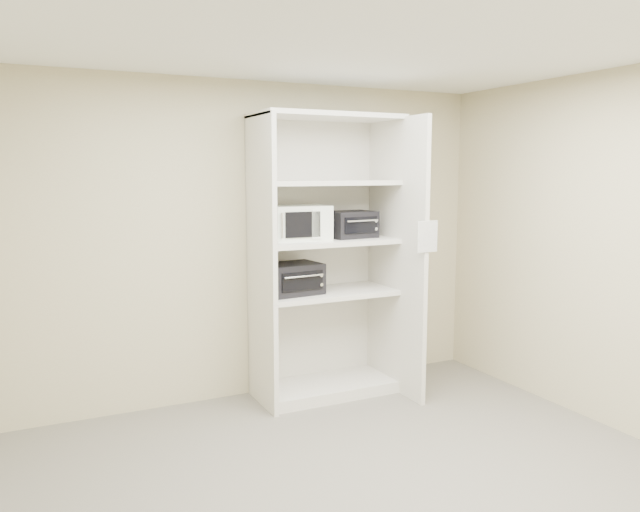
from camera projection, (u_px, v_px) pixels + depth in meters
name	position (u px, v px, depth m)	size (l,w,h in m)	color
floor	(360.00, 498.00, 3.73)	(4.50, 4.00, 0.01)	#666357
ceiling	(365.00, 31.00, 3.37)	(4.50, 4.00, 0.01)	white
wall_back	(246.00, 241.00, 5.33)	(4.50, 0.02, 2.70)	#C0B893
wall_right	(631.00, 254.00, 4.53)	(0.02, 4.00, 2.70)	#C0B893
shelving_unit	(331.00, 266.00, 5.39)	(1.24, 0.92, 2.42)	beige
microwave	(298.00, 223.00, 5.25)	(0.49, 0.37, 0.29)	white
toaster_oven_upper	(351.00, 224.00, 5.45)	(0.40, 0.30, 0.23)	black
toaster_oven_lower	(292.00, 279.00, 5.25)	(0.47, 0.35, 0.26)	black
paper_sign	(428.00, 236.00, 5.03)	(0.20, 0.01, 0.25)	white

